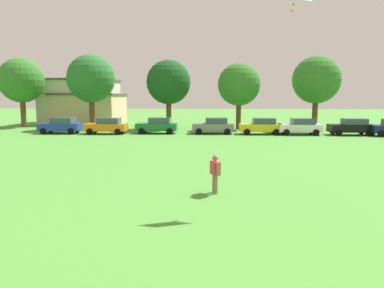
# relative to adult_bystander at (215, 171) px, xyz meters

# --- Properties ---
(ground_plane) EXTENTS (160.00, 160.00, 0.00)m
(ground_plane) POSITION_rel_adult_bystander_xyz_m (-3.77, 15.76, -0.94)
(ground_plane) COLOR #4C9338
(adult_bystander) EXTENTS (0.44, 0.72, 1.58)m
(adult_bystander) POSITION_rel_adult_bystander_xyz_m (0.00, 0.00, 0.00)
(adult_bystander) COLOR #8C7259
(adult_bystander) RESTS_ON ground
(parked_car_blue_0) EXTENTS (4.30, 2.02, 1.68)m
(parked_car_blue_0) POSITION_rel_adult_bystander_xyz_m (-15.95, 22.58, -0.08)
(parked_car_blue_0) COLOR #1E38AD
(parked_car_blue_0) RESTS_ON ground
(parked_car_orange_1) EXTENTS (4.30, 2.02, 1.68)m
(parked_car_orange_1) POSITION_rel_adult_bystander_xyz_m (-10.98, 22.40, -0.08)
(parked_car_orange_1) COLOR orange
(parked_car_orange_1) RESTS_ON ground
(parked_car_green_2) EXTENTS (4.30, 2.02, 1.68)m
(parked_car_green_2) POSITION_rel_adult_bystander_xyz_m (-5.75, 23.14, -0.08)
(parked_car_green_2) COLOR #196B38
(parked_car_green_2) RESTS_ON ground
(parked_car_gray_3) EXTENTS (4.30, 2.02, 1.68)m
(parked_car_gray_3) POSITION_rel_adult_bystander_xyz_m (0.23, 23.06, -0.08)
(parked_car_gray_3) COLOR slate
(parked_car_gray_3) RESTS_ON ground
(parked_car_yellow_4) EXTENTS (4.30, 2.02, 1.68)m
(parked_car_yellow_4) POSITION_rel_adult_bystander_xyz_m (5.15, 22.85, -0.08)
(parked_car_yellow_4) COLOR yellow
(parked_car_yellow_4) RESTS_ON ground
(parked_car_white_5) EXTENTS (4.30, 2.02, 1.68)m
(parked_car_white_5) POSITION_rel_adult_bystander_xyz_m (9.04, 22.54, -0.08)
(parked_car_white_5) COLOR white
(parked_car_white_5) RESTS_ON ground
(parked_car_black_6) EXTENTS (4.30, 2.02, 1.68)m
(parked_car_black_6) POSITION_rel_adult_bystander_xyz_m (14.19, 22.47, -0.08)
(parked_car_black_6) COLOR black
(parked_car_black_6) RESTS_ON ground
(tree_far_left) EXTENTS (5.56, 5.56, 8.67)m
(tree_far_left) POSITION_rel_adult_bystander_xyz_m (-23.88, 29.89, 4.91)
(tree_far_left) COLOR brown
(tree_far_left) RESTS_ON ground
(tree_left) EXTENTS (5.68, 5.68, 8.85)m
(tree_left) POSITION_rel_adult_bystander_xyz_m (-14.48, 28.36, 5.04)
(tree_left) COLOR brown
(tree_left) RESTS_ON ground
(tree_center) EXTENTS (5.27, 5.27, 8.22)m
(tree_center) POSITION_rel_adult_bystander_xyz_m (-5.15, 28.60, 4.61)
(tree_center) COLOR brown
(tree_center) RESTS_ON ground
(tree_right) EXTENTS (5.00, 5.00, 7.79)m
(tree_right) POSITION_rel_adult_bystander_xyz_m (3.22, 28.34, 4.32)
(tree_right) COLOR brown
(tree_right) RESTS_ON ground
(tree_far_right) EXTENTS (5.48, 5.48, 8.55)m
(tree_far_right) POSITION_rel_adult_bystander_xyz_m (12.07, 28.01, 4.83)
(tree_far_right) COLOR brown
(tree_far_right) RESTS_ON ground
(house_left) EXTENTS (9.89, 8.95, 6.34)m
(house_left) POSITION_rel_adult_bystander_xyz_m (-19.00, 37.26, 2.24)
(house_left) COLOR beige
(house_left) RESTS_ON ground
(house_right) EXTENTS (9.09, 9.18, 4.30)m
(house_right) POSITION_rel_adult_bystander_xyz_m (-17.70, 37.26, 1.22)
(house_right) COLOR beige
(house_right) RESTS_ON ground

